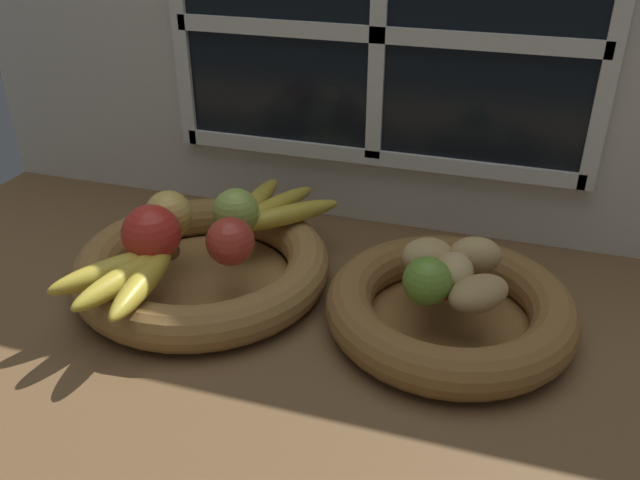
{
  "coord_description": "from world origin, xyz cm",
  "views": [
    {
      "loc": [
        21.19,
        -68.73,
        51.86
      ],
      "look_at": [
        -1.04,
        2.59,
        9.99
      ],
      "focal_mm": 37.19,
      "sensor_mm": 36.0,
      "label": 1
    }
  ],
  "objects_px": {
    "fruit_bowl_right": "(450,309)",
    "lime_near": "(427,281)",
    "potato_large": "(454,272)",
    "apple_green_back": "(236,212)",
    "apple_red_front": "(151,234)",
    "banana_bunch_back": "(270,209)",
    "banana_bunch_front": "(128,276)",
    "apple_golden_left": "(169,214)",
    "chili_pepper": "(445,296)",
    "fruit_bowl_left": "(203,266)",
    "potato_oblong": "(427,256)",
    "apple_red_right": "(231,240)",
    "potato_back": "(475,256)",
    "potato_small": "(478,293)"
  },
  "relations": [
    {
      "from": "lime_near",
      "to": "banana_bunch_front",
      "type": "bearing_deg",
      "value": -168.08
    },
    {
      "from": "apple_red_front",
      "to": "potato_back",
      "type": "xyz_separation_m",
      "value": [
        0.41,
        0.1,
        -0.01
      ]
    },
    {
      "from": "fruit_bowl_left",
      "to": "potato_large",
      "type": "relative_size",
      "value": 5.63
    },
    {
      "from": "apple_green_back",
      "to": "potato_large",
      "type": "xyz_separation_m",
      "value": [
        0.32,
        -0.05,
        -0.01
      ]
    },
    {
      "from": "chili_pepper",
      "to": "fruit_bowl_right",
      "type": "bearing_deg",
      "value": 104.93
    },
    {
      "from": "fruit_bowl_right",
      "to": "potato_oblong",
      "type": "distance_m",
      "value": 0.07
    },
    {
      "from": "apple_green_back",
      "to": "banana_bunch_front",
      "type": "bearing_deg",
      "value": -113.09
    },
    {
      "from": "potato_large",
      "to": "lime_near",
      "type": "distance_m",
      "value": 0.05
    },
    {
      "from": "apple_golden_left",
      "to": "apple_red_right",
      "type": "relative_size",
      "value": 1.04
    },
    {
      "from": "apple_red_right",
      "to": "potato_oblong",
      "type": "xyz_separation_m",
      "value": [
        0.25,
        0.05,
        -0.01
      ]
    },
    {
      "from": "lime_near",
      "to": "banana_bunch_back",
      "type": "bearing_deg",
      "value": 149.7
    },
    {
      "from": "banana_bunch_back",
      "to": "fruit_bowl_left",
      "type": "bearing_deg",
      "value": -118.5
    },
    {
      "from": "fruit_bowl_right",
      "to": "banana_bunch_back",
      "type": "distance_m",
      "value": 0.31
    },
    {
      "from": "apple_red_front",
      "to": "banana_bunch_front",
      "type": "relative_size",
      "value": 0.44
    },
    {
      "from": "apple_red_right",
      "to": "banana_bunch_back",
      "type": "bearing_deg",
      "value": 89.11
    },
    {
      "from": "fruit_bowl_right",
      "to": "apple_golden_left",
      "type": "relative_size",
      "value": 4.73
    },
    {
      "from": "apple_golden_left",
      "to": "chili_pepper",
      "type": "xyz_separation_m",
      "value": [
        0.4,
        -0.06,
        -0.02
      ]
    },
    {
      "from": "apple_red_right",
      "to": "lime_near",
      "type": "relative_size",
      "value": 1.08
    },
    {
      "from": "fruit_bowl_right",
      "to": "lime_near",
      "type": "distance_m",
      "value": 0.08
    },
    {
      "from": "apple_green_back",
      "to": "potato_small",
      "type": "bearing_deg",
      "value": -14.08
    },
    {
      "from": "banana_bunch_front",
      "to": "lime_near",
      "type": "bearing_deg",
      "value": 11.92
    },
    {
      "from": "apple_red_right",
      "to": "potato_back",
      "type": "bearing_deg",
      "value": 12.45
    },
    {
      "from": "potato_small",
      "to": "banana_bunch_back",
      "type": "bearing_deg",
      "value": 155.71
    },
    {
      "from": "fruit_bowl_right",
      "to": "lime_near",
      "type": "bearing_deg",
      "value": -123.69
    },
    {
      "from": "apple_red_front",
      "to": "lime_near",
      "type": "relative_size",
      "value": 1.31
    },
    {
      "from": "apple_red_right",
      "to": "chili_pepper",
      "type": "height_order",
      "value": "apple_red_right"
    },
    {
      "from": "fruit_bowl_left",
      "to": "apple_golden_left",
      "type": "distance_m",
      "value": 0.09
    },
    {
      "from": "apple_green_back",
      "to": "apple_red_front",
      "type": "bearing_deg",
      "value": -126.06
    },
    {
      "from": "apple_red_front",
      "to": "potato_small",
      "type": "relative_size",
      "value": 0.95
    },
    {
      "from": "apple_red_front",
      "to": "apple_green_back",
      "type": "bearing_deg",
      "value": 53.94
    },
    {
      "from": "potato_large",
      "to": "potato_back",
      "type": "bearing_deg",
      "value": 65.56
    },
    {
      "from": "fruit_bowl_left",
      "to": "potato_small",
      "type": "bearing_deg",
      "value": -5.05
    },
    {
      "from": "apple_golden_left",
      "to": "potato_large",
      "type": "xyz_separation_m",
      "value": [
        0.4,
        -0.02,
        -0.01
      ]
    },
    {
      "from": "potato_back",
      "to": "potato_large",
      "type": "distance_m",
      "value": 0.05
    },
    {
      "from": "fruit_bowl_right",
      "to": "potato_large",
      "type": "xyz_separation_m",
      "value": [
        0.0,
        -0.0,
        0.05
      ]
    },
    {
      "from": "banana_bunch_back",
      "to": "chili_pepper",
      "type": "xyz_separation_m",
      "value": [
        0.28,
        -0.15,
        -0.0
      ]
    },
    {
      "from": "apple_green_back",
      "to": "lime_near",
      "type": "height_order",
      "value": "apple_green_back"
    },
    {
      "from": "apple_red_right",
      "to": "potato_oblong",
      "type": "height_order",
      "value": "apple_red_right"
    },
    {
      "from": "apple_golden_left",
      "to": "apple_green_back",
      "type": "height_order",
      "value": "same"
    },
    {
      "from": "apple_red_front",
      "to": "potato_oblong",
      "type": "bearing_deg",
      "value": 12.58
    },
    {
      "from": "apple_golden_left",
      "to": "apple_red_right",
      "type": "bearing_deg",
      "value": -19.55
    },
    {
      "from": "fruit_bowl_left",
      "to": "apple_golden_left",
      "type": "bearing_deg",
      "value": 161.86
    },
    {
      "from": "fruit_bowl_right",
      "to": "banana_bunch_back",
      "type": "bearing_deg",
      "value": 158.85
    },
    {
      "from": "fruit_bowl_right",
      "to": "apple_red_front",
      "type": "distance_m",
      "value": 0.4
    },
    {
      "from": "fruit_bowl_left",
      "to": "potato_oblong",
      "type": "height_order",
      "value": "potato_oblong"
    },
    {
      "from": "apple_golden_left",
      "to": "potato_back",
      "type": "height_order",
      "value": "apple_golden_left"
    },
    {
      "from": "apple_red_front",
      "to": "chili_pepper",
      "type": "distance_m",
      "value": 0.39
    },
    {
      "from": "apple_green_back",
      "to": "chili_pepper",
      "type": "height_order",
      "value": "apple_green_back"
    },
    {
      "from": "fruit_bowl_left",
      "to": "banana_bunch_front",
      "type": "height_order",
      "value": "banana_bunch_front"
    },
    {
      "from": "banana_bunch_back",
      "to": "potato_large",
      "type": "height_order",
      "value": "potato_large"
    }
  ]
}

